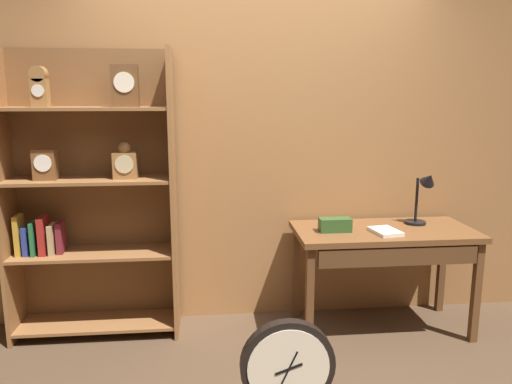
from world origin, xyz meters
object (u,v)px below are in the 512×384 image
toolbox_small (335,225)px  round_clock_large (288,368)px  workbench (385,243)px  bookshelf (89,197)px  open_repair_manual (385,231)px  desk_lamp (424,194)px

toolbox_small → round_clock_large: bearing=-117.8°
workbench → toolbox_small: size_ratio=5.76×
bookshelf → toolbox_small: bookshelf is taller
workbench → toolbox_small: 0.39m
open_repair_manual → round_clock_large: open_repair_manual is taller
round_clock_large → bookshelf: bearing=137.9°
open_repair_manual → round_clock_large: size_ratio=0.41×
toolbox_small → round_clock_large: toolbox_small is taller
toolbox_small → desk_lamp: bearing=9.5°
desk_lamp → toolbox_small: desk_lamp is taller
toolbox_small → open_repair_manual: (0.33, -0.08, -0.03)m
round_clock_large → desk_lamp: bearing=41.3°
bookshelf → open_repair_manual: 2.04m
desk_lamp → open_repair_manual: bearing=-151.0°
desk_lamp → toolbox_small: size_ratio=1.86×
desk_lamp → open_repair_manual: size_ratio=1.84×
desk_lamp → toolbox_small: bearing=-170.5°
bookshelf → workbench: (2.04, -0.20, -0.33)m
desk_lamp → bookshelf: bearing=177.9°
desk_lamp → open_repair_manual: 0.44m
bookshelf → toolbox_small: size_ratio=9.14×
workbench → round_clock_large: (-0.83, -0.90, -0.38)m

